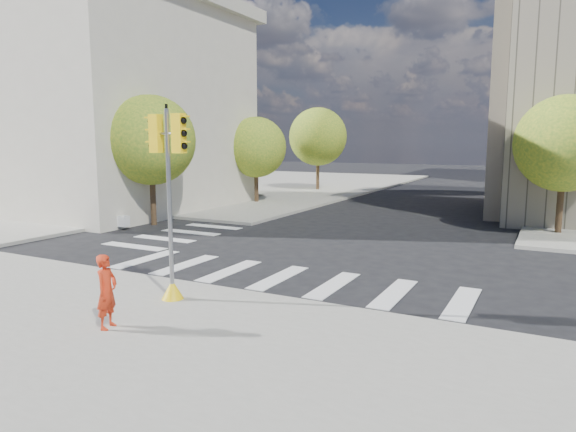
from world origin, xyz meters
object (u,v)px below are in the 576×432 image
object	(u,v)px
lamp_far	(570,136)
traffic_signal	(170,218)
lamp_near	(576,133)
planter_wall	(79,218)
photographer	(107,291)

from	to	relation	value
lamp_far	traffic_signal	xyz separation A→B (m)	(-9.29, -33.53, -2.34)
lamp_near	lamp_far	distance (m)	14.00
planter_wall	traffic_signal	bearing A→B (deg)	-35.39
lamp_far	photographer	size ratio (longest dim) A/B	5.00
lamp_far	planter_wall	size ratio (longest dim) A/B	1.35
traffic_signal	planter_wall	world-z (taller)	traffic_signal
lamp_near	lamp_far	xyz separation A→B (m)	(0.00, 14.00, 0.00)
traffic_signal	photographer	xyz separation A→B (m)	(0.13, -2.27, -1.28)
planter_wall	lamp_far	bearing A→B (deg)	46.62
lamp_near	traffic_signal	xyz separation A→B (m)	(-9.29, -19.53, -2.34)
traffic_signal	lamp_far	bearing A→B (deg)	78.41
lamp_near	traffic_signal	distance (m)	21.76
traffic_signal	lamp_near	bearing A→B (deg)	68.46
planter_wall	photographer	bearing A→B (deg)	-42.11
planter_wall	lamp_near	bearing A→B (deg)	25.32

